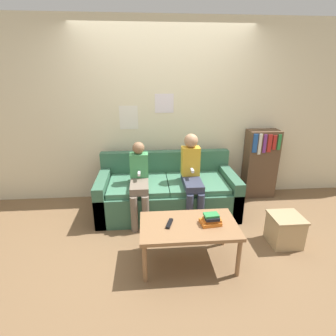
% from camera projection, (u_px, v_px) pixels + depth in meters
% --- Properties ---
extents(ground_plane, '(10.00, 10.00, 0.00)m').
position_uv_depth(ground_plane, '(171.00, 231.00, 3.29)').
color(ground_plane, brown).
extents(wall_back, '(8.00, 0.06, 2.60)m').
position_uv_depth(wall_back, '(164.00, 114.00, 3.88)').
color(wall_back, beige).
rests_on(wall_back, ground_plane).
extents(couch, '(1.90, 0.90, 0.78)m').
position_uv_depth(couch, '(167.00, 192.00, 3.72)').
color(couch, '#38664C').
rests_on(couch, ground_plane).
extents(coffee_table, '(0.98, 0.58, 0.45)m').
position_uv_depth(coffee_table, '(189.00, 228.00, 2.64)').
color(coffee_table, '#8E6642').
rests_on(coffee_table, ground_plane).
extents(person_left, '(0.24, 0.60, 1.03)m').
position_uv_depth(person_left, '(139.00, 179.00, 3.39)').
color(person_left, '#756656').
rests_on(person_left, ground_plane).
extents(person_right, '(0.24, 0.60, 1.13)m').
position_uv_depth(person_right, '(192.00, 173.00, 3.44)').
color(person_right, '#33384C').
rests_on(person_right, ground_plane).
extents(tv_remote, '(0.09, 0.17, 0.02)m').
position_uv_depth(tv_remote, '(169.00, 224.00, 2.62)').
color(tv_remote, black).
rests_on(tv_remote, coffee_table).
extents(book_stack, '(0.21, 0.17, 0.11)m').
position_uv_depth(book_stack, '(211.00, 220.00, 2.61)').
color(book_stack, orange).
rests_on(book_stack, coffee_table).
extents(bookshelf, '(0.48, 0.29, 1.06)m').
position_uv_depth(bookshelf, '(260.00, 164.00, 4.08)').
color(bookshelf, brown).
rests_on(bookshelf, ground_plane).
extents(storage_box, '(0.35, 0.35, 0.36)m').
position_uv_depth(storage_box, '(285.00, 230.00, 3.01)').
color(storage_box, tan).
rests_on(storage_box, ground_plane).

